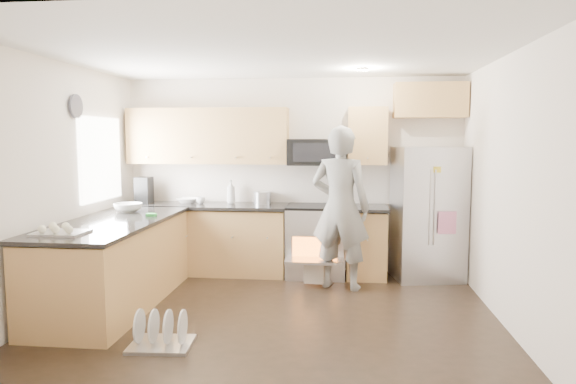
# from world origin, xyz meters

# --- Properties ---
(ground) EXTENTS (4.50, 4.50, 0.00)m
(ground) POSITION_xyz_m (0.00, 0.00, 0.00)
(ground) COLOR black
(ground) RESTS_ON ground
(room_shell) EXTENTS (4.54, 4.04, 2.62)m
(room_shell) POSITION_xyz_m (-0.04, 0.02, 1.67)
(room_shell) COLOR silver
(room_shell) RESTS_ON ground
(back_cabinet_run) EXTENTS (4.45, 0.64, 2.50)m
(back_cabinet_run) POSITION_xyz_m (-0.59, 1.75, 0.96)
(back_cabinet_run) COLOR tan
(back_cabinet_run) RESTS_ON ground
(peninsula) EXTENTS (0.96, 2.36, 1.03)m
(peninsula) POSITION_xyz_m (-1.75, 0.25, 0.46)
(peninsula) COLOR tan
(peninsula) RESTS_ON ground
(stove_range) EXTENTS (0.76, 0.97, 1.79)m
(stove_range) POSITION_xyz_m (0.35, 1.69, 0.68)
(stove_range) COLOR #B7B7BC
(stove_range) RESTS_ON ground
(refrigerator) EXTENTS (0.93, 0.78, 1.69)m
(refrigerator) POSITION_xyz_m (1.77, 1.70, 0.85)
(refrigerator) COLOR #B7B7BC
(refrigerator) RESTS_ON ground
(person) EXTENTS (0.81, 0.64, 1.95)m
(person) POSITION_xyz_m (0.66, 1.16, 0.98)
(person) COLOR gray
(person) RESTS_ON ground
(dish_rack) EXTENTS (0.55, 0.45, 0.33)m
(dish_rack) POSITION_xyz_m (-0.86, -0.78, 0.09)
(dish_rack) COLOR #B7B7BC
(dish_rack) RESTS_ON ground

